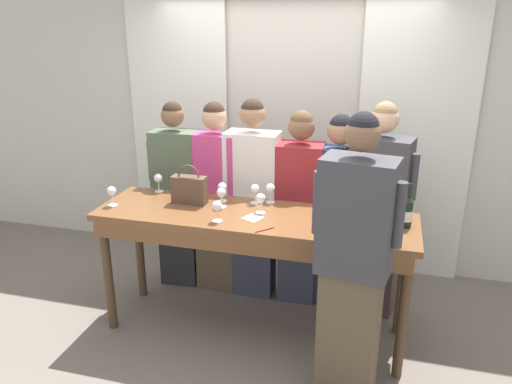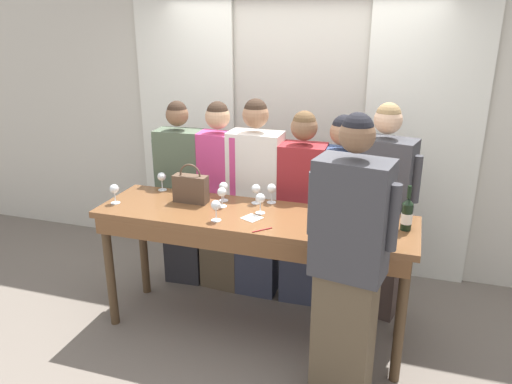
# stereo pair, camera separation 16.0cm
# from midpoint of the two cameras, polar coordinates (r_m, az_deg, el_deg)

# --- Properties ---
(ground_plane) EXTENTS (18.00, 18.00, 0.00)m
(ground_plane) POSITION_cam_midpoint_polar(r_m,az_deg,el_deg) (4.13, 0.86, -15.42)
(ground_plane) COLOR #70665B
(wall_back) EXTENTS (12.00, 0.06, 2.80)m
(wall_back) POSITION_cam_midpoint_polar(r_m,az_deg,el_deg) (4.81, 5.76, 7.87)
(wall_back) COLOR beige
(wall_back) RESTS_ON ground_plane
(curtain_panel_left) EXTENTS (1.00, 0.03, 2.69)m
(curtain_panel_left) POSITION_cam_midpoint_polar(r_m,az_deg,el_deg) (5.11, -7.01, 7.88)
(curtain_panel_left) COLOR white
(curtain_panel_left) RESTS_ON ground_plane
(curtain_panel_right) EXTENTS (1.00, 0.03, 2.69)m
(curtain_panel_right) POSITION_cam_midpoint_polar(r_m,az_deg,el_deg) (4.66, 19.32, 5.77)
(curtain_panel_right) COLOR white
(curtain_panel_right) RESTS_ON ground_plane
(tasting_bar) EXTENTS (2.35, 0.66, 0.99)m
(tasting_bar) POSITION_cam_midpoint_polar(r_m,az_deg,el_deg) (3.68, 0.81, -4.46)
(tasting_bar) COLOR brown
(tasting_bar) RESTS_ON ground_plane
(wine_bottle) EXTENTS (0.08, 0.08, 0.31)m
(wine_bottle) POSITION_cam_midpoint_polar(r_m,az_deg,el_deg) (3.53, 18.12, -2.44)
(wine_bottle) COLOR black
(wine_bottle) RESTS_ON tasting_bar
(handbag) EXTENTS (0.27, 0.10, 0.31)m
(handbag) POSITION_cam_midpoint_polar(r_m,az_deg,el_deg) (3.87, -6.30, 0.46)
(handbag) COLOR brown
(handbag) RESTS_ON tasting_bar
(wine_glass_front_left) EXTENTS (0.07, 0.07, 0.15)m
(wine_glass_front_left) POSITION_cam_midpoint_polar(r_m,az_deg,el_deg) (4.17, -9.66, 1.64)
(wine_glass_front_left) COLOR white
(wine_glass_front_left) RESTS_ON tasting_bar
(wine_glass_front_mid) EXTENTS (0.07, 0.07, 0.15)m
(wine_glass_front_mid) POSITION_cam_midpoint_polar(r_m,az_deg,el_deg) (3.54, 15.68, -2.17)
(wine_glass_front_mid) COLOR white
(wine_glass_front_mid) RESTS_ON tasting_bar
(wine_glass_front_right) EXTENTS (0.07, 0.07, 0.15)m
(wine_glass_front_right) POSITION_cam_midpoint_polar(r_m,az_deg,el_deg) (3.73, 13.33, -0.80)
(wine_glass_front_right) COLOR white
(wine_glass_front_right) RESTS_ON tasting_bar
(wine_glass_center_left) EXTENTS (0.07, 0.07, 0.15)m
(wine_glass_center_left) POSITION_cam_midpoint_polar(r_m,az_deg,el_deg) (3.96, -14.79, 0.25)
(wine_glass_center_left) COLOR white
(wine_glass_center_left) RESTS_ON tasting_bar
(wine_glass_center_mid) EXTENTS (0.07, 0.07, 0.15)m
(wine_glass_center_mid) POSITION_cam_midpoint_polar(r_m,az_deg,el_deg) (3.84, 2.98, 0.31)
(wine_glass_center_mid) COLOR white
(wine_glass_center_mid) RESTS_ON tasting_bar
(wine_glass_center_right) EXTENTS (0.07, 0.07, 0.15)m
(wine_glass_center_right) POSITION_cam_midpoint_polar(r_m,az_deg,el_deg) (3.63, 1.76, -0.82)
(wine_glass_center_right) COLOR white
(wine_glass_center_right) RESTS_ON tasting_bar
(wine_glass_back_left) EXTENTS (0.07, 0.07, 0.15)m
(wine_glass_back_left) POSITION_cam_midpoint_polar(r_m,az_deg,el_deg) (3.48, 12.97, -2.26)
(wine_glass_back_left) COLOR white
(wine_glass_back_left) RESTS_ON tasting_bar
(wine_glass_back_mid) EXTENTS (0.07, 0.07, 0.15)m
(wine_glass_back_mid) POSITION_cam_midpoint_polar(r_m,az_deg,el_deg) (3.83, 1.19, 0.26)
(wine_glass_back_mid) COLOR white
(wine_glass_back_mid) RESTS_ON tasting_bar
(wine_glass_back_right) EXTENTS (0.07, 0.07, 0.15)m
(wine_glass_back_right) POSITION_cam_midpoint_polar(r_m,az_deg,el_deg) (3.51, -3.30, -1.62)
(wine_glass_back_right) COLOR white
(wine_glass_back_right) RESTS_ON tasting_bar
(wine_glass_near_host) EXTENTS (0.07, 0.07, 0.15)m
(wine_glass_near_host) POSITION_cam_midpoint_polar(r_m,az_deg,el_deg) (3.88, -2.56, 0.52)
(wine_glass_near_host) COLOR white
(wine_glass_near_host) RESTS_ON tasting_bar
(wine_glass_by_bottle) EXTENTS (0.07, 0.07, 0.15)m
(wine_glass_by_bottle) POSITION_cam_midpoint_polar(r_m,az_deg,el_deg) (3.76, -2.71, -0.12)
(wine_glass_by_bottle) COLOR white
(wine_glass_by_bottle) RESTS_ON tasting_bar
(napkin) EXTENTS (0.16, 0.16, 0.00)m
(napkin) POSITION_cam_midpoint_polar(r_m,az_deg,el_deg) (3.58, 0.82, -3.00)
(napkin) COLOR white
(napkin) RESTS_ON tasting_bar
(pen) EXTENTS (0.11, 0.11, 0.01)m
(pen) POSITION_cam_midpoint_polar(r_m,az_deg,el_deg) (3.38, 2.07, -4.36)
(pen) COLOR maroon
(pen) RESTS_ON tasting_bar
(guest_olive_jacket) EXTENTS (0.51, 0.26, 1.69)m
(guest_olive_jacket) POSITION_cam_midpoint_polar(r_m,az_deg,el_deg) (4.49, -7.53, -0.13)
(guest_olive_jacket) COLOR #28282D
(guest_olive_jacket) RESTS_ON ground_plane
(guest_pink_top) EXTENTS (0.53, 0.26, 1.71)m
(guest_pink_top) POSITION_cam_midpoint_polar(r_m,az_deg,el_deg) (4.35, -3.12, -0.48)
(guest_pink_top) COLOR brown
(guest_pink_top) RESTS_ON ground_plane
(guest_cream_sweater) EXTENTS (0.55, 0.27, 1.74)m
(guest_cream_sweater) POSITION_cam_midpoint_polar(r_m,az_deg,el_deg) (4.24, 1.04, -0.85)
(guest_cream_sweater) COLOR #383D51
(guest_cream_sweater) RESTS_ON ground_plane
(guest_striped_shirt) EXTENTS (0.49, 0.27, 1.67)m
(guest_striped_shirt) POSITION_cam_midpoint_polar(r_m,az_deg,el_deg) (4.16, 6.33, -1.77)
(guest_striped_shirt) COLOR #383D51
(guest_striped_shirt) RESTS_ON ground_plane
(guest_navy_coat) EXTENTS (0.46, 0.30, 1.66)m
(guest_navy_coat) POSITION_cam_midpoint_polar(r_m,az_deg,el_deg) (4.11, 10.58, -2.08)
(guest_navy_coat) COLOR #383D51
(guest_navy_coat) RESTS_ON ground_plane
(guest_beige_cap) EXTENTS (0.57, 0.35, 1.77)m
(guest_beige_cap) POSITION_cam_midpoint_polar(r_m,az_deg,el_deg) (4.09, 15.07, -2.25)
(guest_beige_cap) COLOR #473833
(guest_beige_cap) RESTS_ON ground_plane
(host_pouring) EXTENTS (0.54, 0.33, 1.88)m
(host_pouring) POSITION_cam_midpoint_polar(r_m,az_deg,el_deg) (3.08, 11.97, -8.24)
(host_pouring) COLOR brown
(host_pouring) RESTS_ON ground_plane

